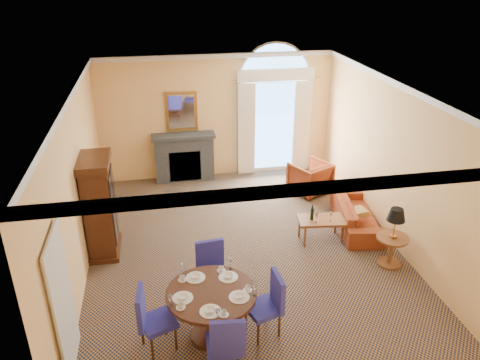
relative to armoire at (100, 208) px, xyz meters
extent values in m
plane|color=#141E3F|center=(2.72, -0.49, -0.95)|extent=(7.50, 7.50, 0.00)
cube|color=#FFC779|center=(2.72, 3.26, 0.65)|extent=(6.00, 0.04, 3.20)
cube|color=#FFC779|center=(-0.28, -0.49, 0.65)|extent=(0.04, 7.50, 3.20)
cube|color=#FFC779|center=(5.72, -0.49, 0.65)|extent=(0.04, 7.50, 3.20)
cube|color=silver|center=(2.72, -0.49, 2.25)|extent=(6.00, 7.50, 0.04)
cube|color=silver|center=(2.72, -0.49, 2.19)|extent=(6.00, 7.50, 0.12)
cube|color=silver|center=(-0.24, -2.89, 0.08)|extent=(0.08, 0.90, 2.06)
cube|color=#3E444A|center=(1.82, 3.06, -0.35)|extent=(1.50, 0.40, 1.20)
cube|color=#3E444A|center=(1.82, 3.03, 0.29)|extent=(1.60, 0.46, 0.08)
cube|color=gold|center=(1.82, 3.23, 0.85)|extent=(0.80, 0.04, 1.00)
cube|color=white|center=(1.82, 3.21, 0.85)|extent=(0.64, 0.02, 0.84)
cube|color=silver|center=(4.22, 3.24, 0.30)|extent=(1.90, 0.04, 2.50)
cube|color=#88B9E4|center=(4.22, 3.23, 0.30)|extent=(1.70, 0.02, 2.30)
cylinder|color=silver|center=(4.22, 3.24, 1.55)|extent=(1.90, 0.04, 1.90)
cube|color=beige|center=(3.47, 3.12, 0.30)|extent=(0.45, 0.06, 2.45)
cube|color=beige|center=(4.97, 3.12, 0.30)|extent=(0.45, 0.06, 2.45)
cube|color=beige|center=(4.22, 3.12, 1.70)|extent=(2.00, 0.08, 0.30)
cube|color=#361A0C|center=(0.00, 0.00, -0.04)|extent=(0.50, 0.92, 1.83)
cube|color=#361A0C|center=(0.00, 0.00, 0.95)|extent=(0.57, 1.01, 0.15)
cube|color=#361A0C|center=(0.00, 0.00, -0.91)|extent=(0.57, 1.01, 0.09)
cylinder|color=#361A0C|center=(1.78, -2.74, -0.14)|extent=(1.34, 1.34, 0.06)
cylinder|color=#361A0C|center=(1.78, -2.74, -0.56)|extent=(0.18, 0.18, 0.79)
cylinder|color=#361A0C|center=(1.78, -2.74, -0.92)|extent=(0.67, 0.67, 0.07)
cylinder|color=white|center=(2.08, -2.44, -0.11)|extent=(0.30, 0.30, 0.01)
imported|color=white|center=(2.08, -2.44, -0.08)|extent=(0.15, 0.15, 0.04)
imported|color=white|center=(2.00, -2.26, -0.07)|extent=(0.09, 0.09, 0.07)
cylinder|color=white|center=(1.59, -2.37, -0.11)|extent=(0.30, 0.30, 0.01)
imported|color=white|center=(1.59, -2.37, -0.08)|extent=(0.15, 0.15, 0.04)
imported|color=white|center=(1.39, -2.39, -0.07)|extent=(0.09, 0.09, 0.07)
cylinder|color=white|center=(1.36, -2.81, -0.11)|extent=(0.30, 0.30, 0.01)
imported|color=white|center=(1.36, -2.81, -0.08)|extent=(0.15, 0.15, 0.04)
imported|color=white|center=(1.32, -3.01, -0.07)|extent=(0.09, 0.09, 0.07)
cylinder|color=white|center=(1.71, -3.16, -0.11)|extent=(0.30, 0.30, 0.01)
imported|color=white|center=(1.71, -3.16, -0.08)|extent=(0.15, 0.15, 0.04)
imported|color=white|center=(1.89, -3.26, -0.07)|extent=(0.09, 0.09, 0.07)
cylinder|color=white|center=(2.16, -2.94, -0.11)|extent=(0.30, 0.30, 0.01)
imported|color=white|center=(2.16, -2.94, -0.08)|extent=(0.15, 0.15, 0.04)
imported|color=white|center=(2.31, -2.80, -0.07)|extent=(0.09, 0.09, 0.07)
cube|color=#282698|center=(1.86, -1.93, -0.48)|extent=(0.54, 0.54, 0.08)
cube|color=#282698|center=(1.89, -1.71, -0.17)|extent=(0.48, 0.12, 0.57)
cylinder|color=#361A0C|center=(2.02, -1.72, -0.74)|extent=(0.04, 0.04, 0.43)
cylinder|color=#361A0C|center=(1.65, -1.77, -0.74)|extent=(0.04, 0.04, 0.43)
cylinder|color=#361A0C|center=(2.07, -2.09, -0.74)|extent=(0.04, 0.04, 0.43)
cylinder|color=#361A0C|center=(1.71, -2.14, -0.74)|extent=(0.04, 0.04, 0.43)
cube|color=#282698|center=(1.86, -3.43, -0.48)|extent=(0.51, 0.51, 0.08)
cube|color=#282698|center=(1.88, -3.65, -0.17)|extent=(0.48, 0.12, 0.57)
cylinder|color=#361A0C|center=(1.69, -3.23, -0.74)|extent=(0.04, 0.04, 0.43)
cylinder|color=#361A0C|center=(2.06, -3.26, -0.74)|extent=(0.04, 0.04, 0.43)
cube|color=#282698|center=(2.54, -2.81, -0.48)|extent=(0.60, 0.60, 0.08)
cube|color=#282698|center=(2.76, -2.83, -0.17)|extent=(0.11, 0.48, 0.57)
cylinder|color=#361A0C|center=(2.78, -2.93, -0.74)|extent=(0.04, 0.04, 0.43)
cylinder|color=#361A0C|center=(2.66, -2.58, -0.74)|extent=(0.04, 0.04, 0.43)
cylinder|color=#361A0C|center=(2.43, -3.05, -0.74)|extent=(0.04, 0.04, 0.43)
cylinder|color=#361A0C|center=(2.31, -2.69, -0.74)|extent=(0.04, 0.04, 0.43)
cube|color=#282698|center=(0.98, -2.82, -0.48)|extent=(0.62, 0.62, 0.08)
cube|color=#282698|center=(0.76, -2.84, -0.17)|extent=(0.11, 0.48, 0.57)
cylinder|color=#361A0C|center=(0.74, -2.71, -0.74)|extent=(0.04, 0.04, 0.43)
cylinder|color=#361A0C|center=(0.88, -3.06, -0.74)|extent=(0.04, 0.04, 0.43)
cylinder|color=#361A0C|center=(1.08, -2.58, -0.74)|extent=(0.04, 0.04, 0.43)
cylinder|color=#361A0C|center=(1.22, -2.92, -0.74)|extent=(0.04, 0.04, 0.43)
imported|color=#923A1A|center=(5.27, -0.02, -0.67)|extent=(1.10, 2.08, 0.58)
imported|color=#923A1A|center=(4.79, 1.75, -0.56)|extent=(1.13, 1.14, 0.79)
cube|color=brown|center=(4.33, -0.40, -0.51)|extent=(0.99, 0.63, 0.05)
cylinder|color=brown|center=(3.93, -0.58, -0.75)|extent=(0.05, 0.05, 0.42)
cylinder|color=brown|center=(4.73, -0.58, -0.75)|extent=(0.05, 0.05, 0.42)
cylinder|color=brown|center=(3.93, -0.21, -0.75)|extent=(0.05, 0.05, 0.42)
cylinder|color=brown|center=(4.73, -0.21, -0.75)|extent=(0.05, 0.05, 0.42)
cylinder|color=brown|center=(5.32, -1.47, -0.38)|extent=(0.59, 0.59, 0.04)
cylinder|color=brown|center=(5.32, -1.47, -0.68)|extent=(0.08, 0.08, 0.55)
cylinder|color=brown|center=(5.32, -1.47, -0.93)|extent=(0.44, 0.44, 0.04)
camera|label=1|loc=(1.19, -8.21, 4.25)|focal=35.00mm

